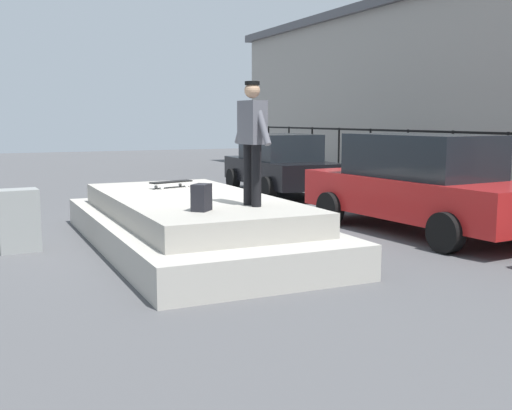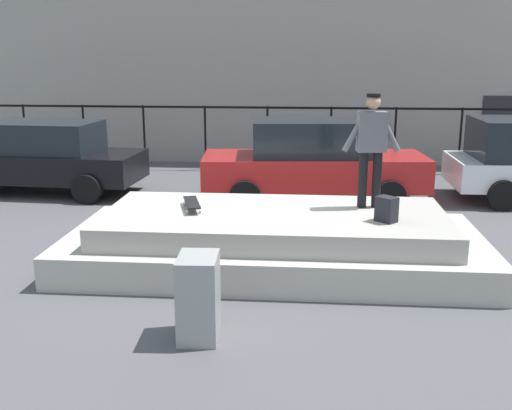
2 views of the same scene
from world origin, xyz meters
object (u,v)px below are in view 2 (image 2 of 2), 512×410
at_px(car_black_sedan_near, 46,157).
at_px(utility_box, 199,297).
at_px(backpack, 387,209).
at_px(car_red_sedan_mid, 314,161).
at_px(skateboard, 192,203).
at_px(skateboarder, 371,142).

bearing_deg(car_black_sedan_near, utility_box, -55.49).
relative_size(backpack, car_red_sedan_mid, 0.07).
bearing_deg(car_red_sedan_mid, utility_box, -101.30).
distance_m(skateboard, car_red_sedan_mid, 4.47).
distance_m(skateboarder, backpack, 1.19).
bearing_deg(car_black_sedan_near, backpack, -33.97).
bearing_deg(backpack, car_black_sedan_near, -170.67).
distance_m(skateboarder, car_red_sedan_mid, 3.88).
relative_size(skateboard, backpack, 2.26).
bearing_deg(backpack, skateboarder, 144.86).
bearing_deg(skateboard, backpack, -9.07).
height_order(skateboarder, car_black_sedan_near, skateboarder).
xyz_separation_m(skateboard, car_black_sedan_near, (-4.22, 4.33, -0.08)).
bearing_deg(utility_box, car_red_sedan_mid, 76.00).
height_order(skateboard, car_black_sedan_near, car_black_sedan_near).
relative_size(skateboarder, car_red_sedan_mid, 0.36).
relative_size(backpack, utility_box, 0.38).
bearing_deg(skateboard, skateboarder, 7.66).
height_order(car_black_sedan_near, car_red_sedan_mid, car_red_sedan_mid).
xyz_separation_m(skateboard, backpack, (2.90, -0.46, 0.08)).
xyz_separation_m(skateboarder, car_black_sedan_near, (-6.95, 3.97, -0.99)).
distance_m(backpack, car_red_sedan_mid, 4.62).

